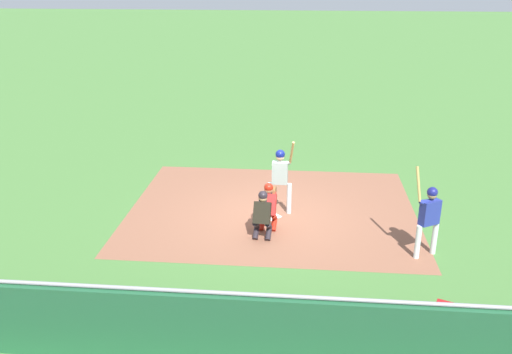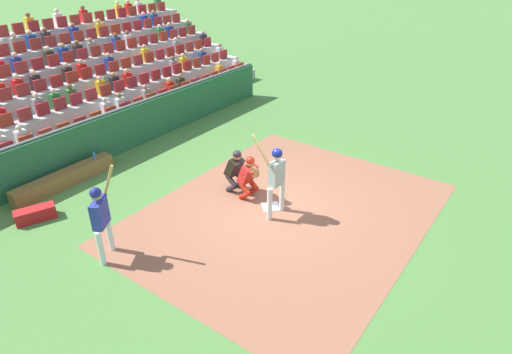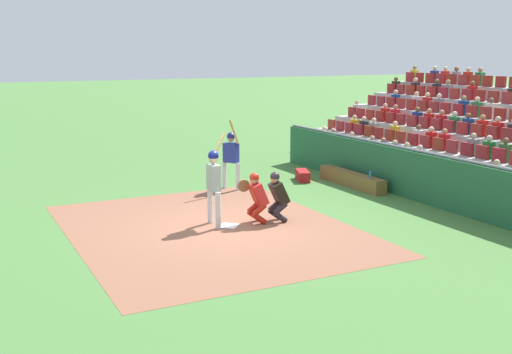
# 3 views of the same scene
# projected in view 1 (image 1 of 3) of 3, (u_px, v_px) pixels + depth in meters

# --- Properties ---
(ground_plane) EXTENTS (160.00, 160.00, 0.00)m
(ground_plane) POSITION_uv_depth(u_px,v_px,m) (271.00, 217.00, 14.75)
(ground_plane) COLOR #467637
(infield_dirt_patch) EXTENTS (8.04, 6.40, 0.01)m
(infield_dirt_patch) POSITION_uv_depth(u_px,v_px,m) (272.00, 209.00, 15.21)
(infield_dirt_patch) COLOR brown
(infield_dirt_patch) RESTS_ON ground_plane
(home_plate_marker) EXTENTS (0.62, 0.62, 0.02)m
(home_plate_marker) POSITION_uv_depth(u_px,v_px,m) (271.00, 216.00, 14.74)
(home_plate_marker) COLOR white
(home_plate_marker) RESTS_ON infield_dirt_patch
(batter_at_plate) EXTENTS (0.73, 0.62, 2.24)m
(batter_at_plate) POSITION_uv_depth(u_px,v_px,m) (280.00, 174.00, 14.57)
(batter_at_plate) COLOR silver
(batter_at_plate) RESTS_ON ground_plane
(catcher_crouching) EXTENTS (0.49, 0.72, 1.29)m
(catcher_crouching) POSITION_uv_depth(u_px,v_px,m) (269.00, 204.00, 13.81)
(catcher_crouching) COLOR #AB1F11
(catcher_crouching) RESTS_ON ground_plane
(home_plate_umpire) EXTENTS (0.49, 0.50, 1.28)m
(home_plate_umpire) POSITION_uv_depth(u_px,v_px,m) (262.00, 213.00, 13.32)
(home_plate_umpire) COLOR #272027
(home_plate_umpire) RESTS_ON ground_plane
(dugout_wall) EXTENTS (14.27, 0.24, 1.46)m
(dugout_wall) POSITION_uv_depth(u_px,v_px,m) (248.00, 331.00, 8.99)
(dugout_wall) COLOR #215A37
(dugout_wall) RESTS_ON ground_plane
(dugout_bench) EXTENTS (3.04, 0.40, 0.44)m
(dugout_bench) POSITION_uv_depth(u_px,v_px,m) (391.00, 342.00, 9.46)
(dugout_bench) COLOR brown
(dugout_bench) RESTS_ON ground_plane
(water_bottle_on_bench) EXTENTS (0.07, 0.07, 0.22)m
(water_bottle_on_bench) POSITION_uv_depth(u_px,v_px,m) (334.00, 321.00, 9.48)
(water_bottle_on_bench) COLOR blue
(water_bottle_on_bench) RESTS_ON dugout_bench
(equipment_duffel_bag) EXTENTS (1.01, 0.69, 0.33)m
(equipment_duffel_bag) POSITION_uv_depth(u_px,v_px,m) (460.00, 317.00, 10.22)
(equipment_duffel_bag) COLOR #A21719
(equipment_duffel_bag) RESTS_ON ground_plane
(on_deck_batter) EXTENTS (0.71, 0.46, 2.20)m
(on_deck_batter) POSITION_uv_depth(u_px,v_px,m) (429.00, 214.00, 12.36)
(on_deck_batter) COLOR silver
(on_deck_batter) RESTS_ON ground_plane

